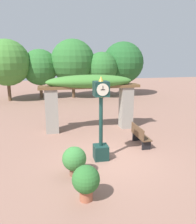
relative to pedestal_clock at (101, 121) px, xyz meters
The scene contains 7 objects.
ground_plane 1.55m from the pedestal_clock, 14.14° to the right, with size 60.00×60.00×0.00m, color #8E6656.
pedestal_clock is the anchor object (origin of this frame).
pergola 3.77m from the pedestal_clock, 85.63° to the left, with size 5.22×1.24×2.92m.
potted_plant_near_left 2.84m from the pedestal_clock, 111.84° to the right, with size 0.77×0.77×1.01m.
potted_plant_near_right 1.81m from the pedestal_clock, 137.96° to the right, with size 0.80×0.80×0.99m.
park_bench 2.53m from the pedestal_clock, 27.36° to the left, with size 0.42×1.40×0.89m.
tree_line 13.70m from the pedestal_clock, 88.89° to the left, with size 14.39×4.59×5.30m.
Camera 1 is at (-2.22, -8.16, 3.92)m, focal length 38.00 mm.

